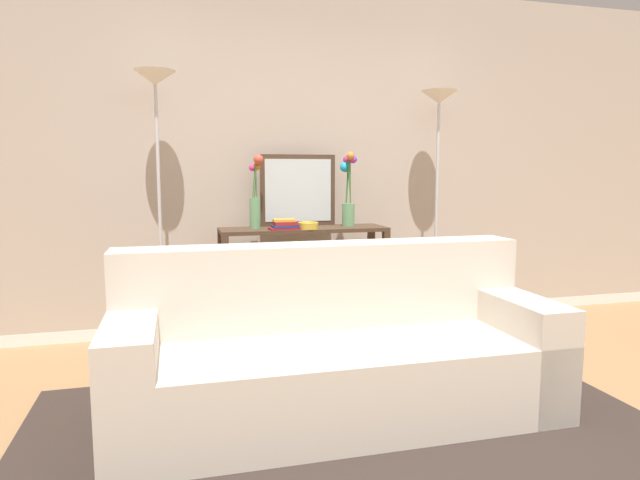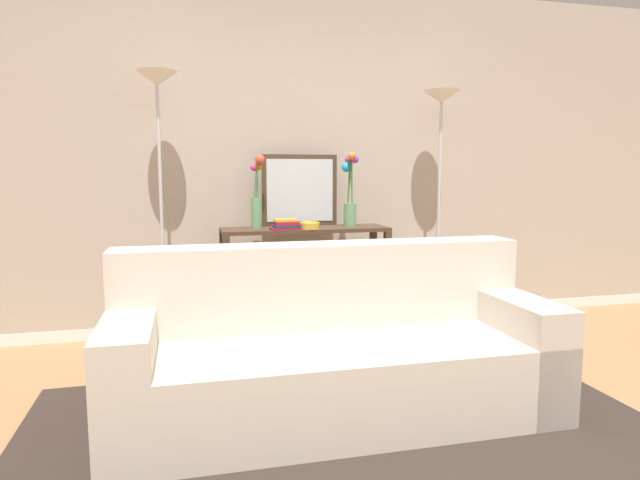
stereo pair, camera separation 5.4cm
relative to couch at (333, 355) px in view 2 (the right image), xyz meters
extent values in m
cube|color=#9E754C|center=(0.20, -0.47, -0.33)|extent=(16.00, 16.00, 0.02)
cube|color=white|center=(0.20, 1.74, -0.27)|extent=(12.00, 0.15, 0.09)
cube|color=#B7A899|center=(0.20, 1.74, 1.10)|extent=(12.00, 0.14, 2.66)
cube|color=#332823|center=(0.00, -0.16, -0.31)|extent=(3.14, 1.70, 0.01)
cube|color=beige|center=(0.00, -0.06, -0.11)|extent=(2.26, 0.86, 0.42)
cube|color=beige|center=(0.00, 0.23, 0.33)|extent=(2.26, 0.27, 0.46)
cube|color=beige|center=(-1.01, -0.05, -0.02)|extent=(0.24, 0.85, 0.60)
cube|color=beige|center=(1.01, -0.07, -0.02)|extent=(0.24, 0.85, 0.60)
cube|color=#473323|center=(0.15, 1.34, 0.53)|extent=(1.26, 0.37, 0.03)
cube|color=#473323|center=(0.15, 1.34, -0.17)|extent=(1.16, 0.32, 0.01)
cube|color=#473323|center=(-0.46, 1.18, 0.10)|extent=(0.05, 0.05, 0.83)
cube|color=#473323|center=(0.75, 1.18, 0.10)|extent=(0.05, 0.05, 0.83)
cube|color=#473323|center=(-0.46, 1.51, 0.10)|extent=(0.05, 0.05, 0.83)
cube|color=#473323|center=(0.75, 1.51, 0.10)|extent=(0.05, 0.05, 0.83)
cylinder|color=silver|center=(-0.89, 1.34, -0.31)|extent=(0.26, 0.26, 0.02)
cylinder|color=silver|center=(-0.89, 1.34, 0.62)|extent=(0.02, 0.02, 1.84)
cone|color=silver|center=(-0.89, 1.34, 1.59)|extent=(0.28, 0.28, 0.10)
cylinder|color=silver|center=(1.24, 1.34, -0.31)|extent=(0.26, 0.26, 0.02)
cylinder|color=silver|center=(1.24, 1.34, 0.60)|extent=(0.02, 0.02, 1.78)
cone|color=silver|center=(1.24, 1.34, 1.54)|extent=(0.28, 0.28, 0.10)
cube|color=#473323|center=(0.14, 1.50, 0.82)|extent=(0.59, 0.02, 0.55)
cube|color=silver|center=(0.14, 1.49, 0.82)|extent=(0.52, 0.01, 0.48)
cylinder|color=#669E6B|center=(-0.21, 1.38, 0.65)|extent=(0.08, 0.08, 0.23)
cylinder|color=#3D7538|center=(-0.21, 1.39, 0.88)|extent=(0.02, 0.02, 0.23)
sphere|color=orange|center=(-0.19, 1.40, 1.00)|extent=(0.06, 0.06, 0.06)
cylinder|color=#3D7538|center=(-0.22, 1.39, 0.88)|extent=(0.03, 0.01, 0.22)
sphere|color=#DF3888|center=(-0.22, 1.41, 0.99)|extent=(0.05, 0.05, 0.05)
cylinder|color=#3D7538|center=(-0.20, 1.37, 0.91)|extent=(0.02, 0.03, 0.28)
sphere|color=#CD4B39|center=(-0.18, 1.36, 1.05)|extent=(0.07, 0.07, 0.07)
cylinder|color=#669E6B|center=(0.51, 1.37, 0.63)|extent=(0.10, 0.10, 0.18)
cylinder|color=#3D7538|center=(0.51, 1.38, 0.88)|extent=(0.03, 0.01, 0.34)
sphere|color=#C23679|center=(0.51, 1.40, 1.05)|extent=(0.06, 0.06, 0.06)
cylinder|color=#3D7538|center=(0.52, 1.36, 0.88)|extent=(0.02, 0.03, 0.34)
sphere|color=#7546D8|center=(0.54, 1.35, 1.05)|extent=(0.06, 0.06, 0.06)
cylinder|color=#3D7538|center=(0.51, 1.35, 0.90)|extent=(0.03, 0.01, 0.36)
sphere|color=orange|center=(0.51, 1.33, 1.08)|extent=(0.06, 0.06, 0.06)
cylinder|color=#3D7538|center=(0.52, 1.35, 0.88)|extent=(0.02, 0.02, 0.33)
sphere|color=#DA237B|center=(0.53, 1.34, 1.05)|extent=(0.05, 0.05, 0.05)
cylinder|color=#3D7538|center=(0.50, 1.38, 0.85)|extent=(0.03, 0.02, 0.28)
sphere|color=#1EA3DD|center=(0.49, 1.39, 0.99)|extent=(0.08, 0.08, 0.08)
cylinder|color=gold|center=(0.15, 1.23, 0.56)|extent=(0.15, 0.15, 0.04)
torus|color=gold|center=(0.15, 1.23, 0.59)|extent=(0.15, 0.15, 0.01)
cube|color=maroon|center=(-0.02, 1.23, 0.55)|extent=(0.23, 0.14, 0.02)
cube|color=navy|center=(-0.02, 1.22, 0.57)|extent=(0.20, 0.13, 0.02)
cube|color=maroon|center=(-0.02, 1.22, 0.59)|extent=(0.17, 0.12, 0.03)
cube|color=gold|center=(-0.02, 1.23, 0.61)|extent=(0.16, 0.12, 0.02)
cube|color=silver|center=(-0.34, 1.34, -0.26)|extent=(0.05, 0.16, 0.12)
cube|color=slate|center=(-0.29, 1.34, -0.27)|extent=(0.04, 0.17, 0.10)
cube|color=#B77F33|center=(-0.25, 1.34, -0.27)|extent=(0.03, 0.18, 0.10)
cube|color=#6B3360|center=(-0.21, 1.34, -0.27)|extent=(0.03, 0.16, 0.10)
cube|color=#BC3328|center=(-0.17, 1.34, -0.26)|extent=(0.06, 0.14, 0.12)
cube|color=maroon|center=(-0.12, 1.34, -0.26)|extent=(0.03, 0.17, 0.11)
cube|color=#1E7075|center=(-0.08, 1.34, -0.25)|extent=(0.05, 0.13, 0.13)
camera|label=1|loc=(-0.80, -2.67, 0.96)|focal=30.84mm
camera|label=2|loc=(-0.75, -2.68, 0.96)|focal=30.84mm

